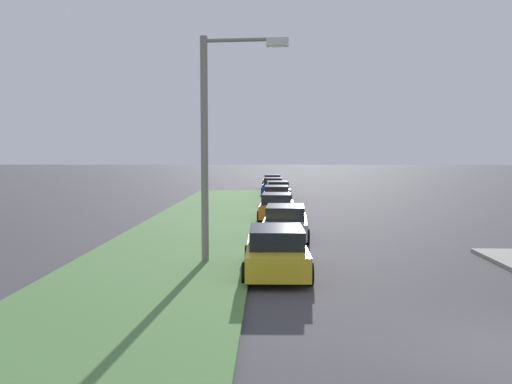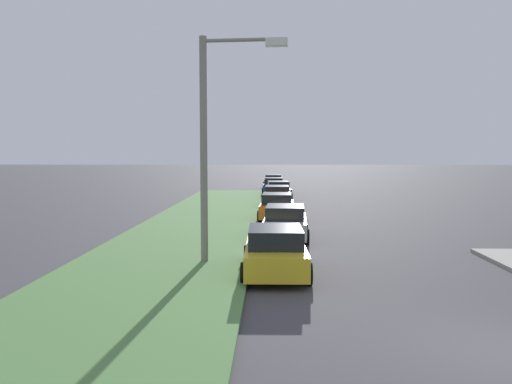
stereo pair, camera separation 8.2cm
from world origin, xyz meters
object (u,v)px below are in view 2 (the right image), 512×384
at_px(parked_car_red, 277,197).
at_px(parked_car_silver, 285,223).
at_px(streetlight, 214,133).
at_px(parked_car_yellow, 275,251).
at_px(parked_car_black, 278,190).
at_px(parked_car_green, 273,182).
at_px(parked_car_blue, 274,186).
at_px(parked_car_orange, 277,207).

bearing_deg(parked_car_red, parked_car_silver, -178.27).
bearing_deg(streetlight, parked_car_yellow, -122.81).
relative_size(parked_car_black, parked_car_green, 1.01).
xyz_separation_m(parked_car_yellow, parked_car_green, (37.53, -0.11, 0.00)).
bearing_deg(parked_car_blue, parked_car_orange, -177.45).
bearing_deg(parked_car_red, parked_car_blue, 1.68).
height_order(parked_car_orange, parked_car_green, same).
distance_m(parked_car_red, parked_car_blue, 11.33).
distance_m(parked_car_red, parked_car_green, 17.85).
bearing_deg(parked_car_blue, parked_car_yellow, -177.92).
relative_size(parked_car_black, parked_car_blue, 1.00).
bearing_deg(parked_car_yellow, parked_car_green, -0.94).
relative_size(parked_car_orange, parked_car_red, 1.01).
xyz_separation_m(parked_car_yellow, parked_car_blue, (31.01, -0.16, 0.00)).
bearing_deg(parked_car_blue, streetlight, 178.21).
xyz_separation_m(parked_car_silver, parked_car_blue, (24.58, 0.33, 0.00)).
bearing_deg(streetlight, parked_car_black, -5.85).
bearing_deg(parked_car_blue, parked_car_red, -176.90).
xyz_separation_m(parked_car_yellow, parked_car_black, (25.36, -0.47, 0.00)).
xyz_separation_m(parked_car_yellow, parked_car_silver, (6.44, -0.48, 0.00)).
height_order(parked_car_red, parked_car_black, same).
height_order(parked_car_silver, streetlight, streetlight).
bearing_deg(parked_car_black, parked_car_silver, 177.04).
xyz_separation_m(parked_car_orange, streetlight, (-11.69, 2.22, 3.67)).
bearing_deg(parked_car_orange, parked_car_black, 1.48).
bearing_deg(parked_car_black, parked_car_orange, 175.83).
bearing_deg(parked_car_yellow, parked_car_orange, -1.73).
height_order(parked_car_orange, streetlight, streetlight).
relative_size(parked_car_orange, parked_car_blue, 1.00).
distance_m(parked_car_yellow, parked_car_green, 37.53).
distance_m(parked_car_red, parked_car_black, 5.68).
relative_size(parked_car_yellow, parked_car_blue, 0.99).
height_order(parked_car_black, parked_car_blue, same).
height_order(parked_car_red, parked_car_blue, same).
bearing_deg(parked_car_green, streetlight, 175.17).
relative_size(parked_car_yellow, parked_car_red, 1.00).
height_order(parked_car_orange, parked_car_blue, same).
height_order(parked_car_silver, parked_car_green, same).
relative_size(parked_car_red, streetlight, 0.58).
distance_m(parked_car_black, streetlight, 24.47).
xyz_separation_m(parked_car_silver, streetlight, (-5.15, 2.49, 3.67)).
relative_size(parked_car_red, parked_car_blue, 0.99).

